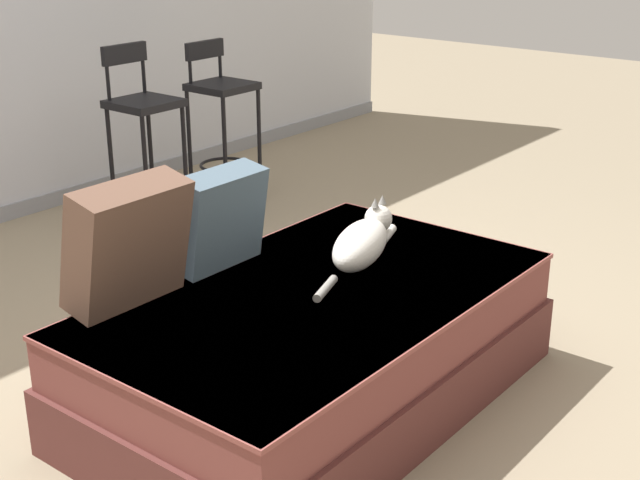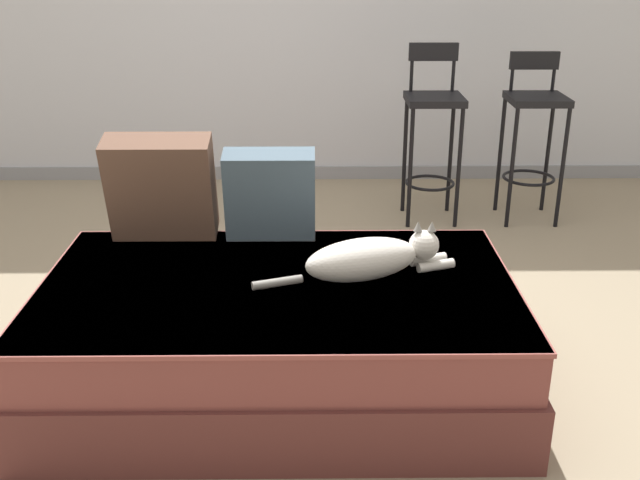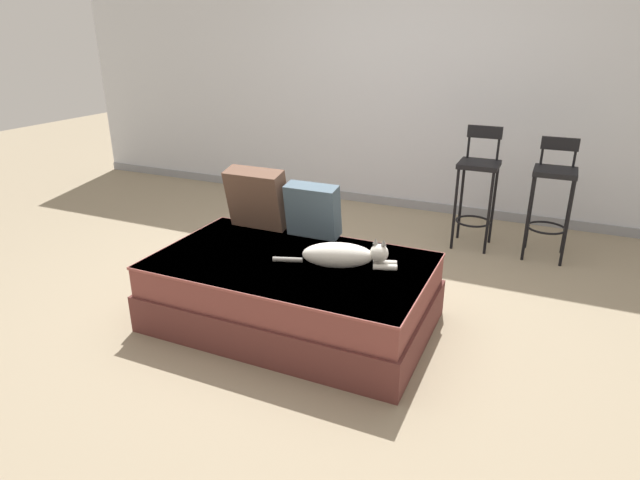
{
  "view_description": "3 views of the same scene",
  "coord_description": "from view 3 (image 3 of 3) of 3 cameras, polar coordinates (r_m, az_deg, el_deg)",
  "views": [
    {
      "loc": [
        -2.21,
        -2.17,
        1.71
      ],
      "look_at": [
        0.15,
        -0.3,
        0.56
      ],
      "focal_mm": 50.0,
      "sensor_mm": 36.0,
      "label": 1
    },
    {
      "loc": [
        0.12,
        -2.79,
        1.57
      ],
      "look_at": [
        0.15,
        -0.3,
        0.56
      ],
      "focal_mm": 42.0,
      "sensor_mm": 36.0,
      "label": 2
    },
    {
      "loc": [
        1.4,
        -3.05,
        1.75
      ],
      "look_at": [
        0.15,
        -0.3,
        0.56
      ],
      "focal_mm": 30.0,
      "sensor_mm": 36.0,
      "label": 3
    }
  ],
  "objects": [
    {
      "name": "couch",
      "position": [
        3.37,
        -3.04,
        -5.47
      ],
      "size": [
        1.71,
        1.04,
        0.44
      ],
      "color": "brown",
      "rests_on": "ground"
    },
    {
      "name": "throw_pillow_corner",
      "position": [
        3.76,
        -6.71,
        4.44
      ],
      "size": [
        0.41,
        0.24,
        0.44
      ],
      "color": "brown",
      "rests_on": "couch"
    },
    {
      "name": "bar_stool_near_window",
      "position": [
        4.66,
        16.47,
        6.15
      ],
      "size": [
        0.32,
        0.32,
        1.01
      ],
      "color": "black",
      "rests_on": "ground"
    },
    {
      "name": "throw_pillow_middle",
      "position": [
        3.57,
        -0.77,
        3.17
      ],
      "size": [
        0.36,
        0.19,
        0.37
      ],
      "color": "#4C6070",
      "rests_on": "couch"
    },
    {
      "name": "bar_stool_by_doorway",
      "position": [
        4.62,
        23.57,
        5.03
      ],
      "size": [
        0.32,
        0.32,
        0.96
      ],
      "color": "black",
      "rests_on": "ground"
    },
    {
      "name": "wall_baseboard_trim",
      "position": [
        5.69,
        9.03,
        3.9
      ],
      "size": [
        8.0,
        0.02,
        0.09
      ],
      "primitive_type": "cube",
      "color": "gray",
      "rests_on": "ground"
    },
    {
      "name": "wall_back_panel",
      "position": [
        5.5,
        9.98,
        16.6
      ],
      "size": [
        8.0,
        0.1,
        2.6
      ],
      "primitive_type": "cube",
      "color": "silver",
      "rests_on": "ground"
    },
    {
      "name": "cat",
      "position": [
        3.15,
        2.46,
        -1.63
      ],
      "size": [
        0.73,
        0.31,
        0.19
      ],
      "color": "white",
      "rests_on": "couch"
    },
    {
      "name": "ground_plane",
      "position": [
        3.79,
        -0.2,
        -5.95
      ],
      "size": [
        16.0,
        16.0,
        0.0
      ],
      "primitive_type": "plane",
      "color": "gray",
      "rests_on": "ground"
    }
  ]
}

